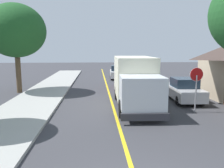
{
  "coord_description": "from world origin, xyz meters",
  "views": [
    {
      "loc": [
        -1.08,
        -4.44,
        3.69
      ],
      "look_at": [
        -0.03,
        10.37,
        1.4
      ],
      "focal_mm": 35.97,
      "sensor_mm": 36.0,
      "label": 1
    }
  ],
  "objects_px": {
    "street_tree_down_block": "(16,31)",
    "parked_van_across": "(183,90)",
    "stop_sign": "(196,81)",
    "box_truck": "(135,79)",
    "parked_car_near": "(129,80)",
    "parked_car_mid": "(117,72)"
  },
  "relations": [
    {
      "from": "parked_car_near",
      "to": "stop_sign",
      "type": "relative_size",
      "value": 1.66
    },
    {
      "from": "box_truck",
      "to": "street_tree_down_block",
      "type": "xyz_separation_m",
      "value": [
        -9.15,
        5.32,
        3.46
      ]
    },
    {
      "from": "stop_sign",
      "to": "parked_van_across",
      "type": "bearing_deg",
      "value": 81.49
    },
    {
      "from": "street_tree_down_block",
      "to": "stop_sign",
      "type": "bearing_deg",
      "value": -29.48
    },
    {
      "from": "box_truck",
      "to": "parked_car_near",
      "type": "xyz_separation_m",
      "value": [
        0.64,
        6.75,
        -0.97
      ]
    },
    {
      "from": "parked_car_near",
      "to": "parked_van_across",
      "type": "relative_size",
      "value": 0.99
    },
    {
      "from": "parked_car_near",
      "to": "parked_van_across",
      "type": "bearing_deg",
      "value": -60.62
    },
    {
      "from": "parked_car_near",
      "to": "parked_van_across",
      "type": "height_order",
      "value": "same"
    },
    {
      "from": "parked_car_mid",
      "to": "stop_sign",
      "type": "height_order",
      "value": "stop_sign"
    },
    {
      "from": "box_truck",
      "to": "street_tree_down_block",
      "type": "bearing_deg",
      "value": 149.84
    },
    {
      "from": "stop_sign",
      "to": "parked_car_mid",
      "type": "bearing_deg",
      "value": 101.24
    },
    {
      "from": "parked_car_near",
      "to": "parked_car_mid",
      "type": "xyz_separation_m",
      "value": [
        -0.44,
        7.22,
        0.0
      ]
    },
    {
      "from": "box_truck",
      "to": "parked_car_mid",
      "type": "relative_size",
      "value": 1.62
    },
    {
      "from": "box_truck",
      "to": "street_tree_down_block",
      "type": "relative_size",
      "value": 0.97
    },
    {
      "from": "box_truck",
      "to": "parked_car_mid",
      "type": "bearing_deg",
      "value": 89.17
    },
    {
      "from": "stop_sign",
      "to": "street_tree_down_block",
      "type": "relative_size",
      "value": 0.35
    },
    {
      "from": "stop_sign",
      "to": "street_tree_down_block",
      "type": "xyz_separation_m",
      "value": [
        -12.47,
        7.05,
        3.37
      ]
    },
    {
      "from": "parked_car_near",
      "to": "street_tree_down_block",
      "type": "xyz_separation_m",
      "value": [
        -9.79,
        -1.44,
        4.43
      ]
    },
    {
      "from": "parked_van_across",
      "to": "street_tree_down_block",
      "type": "distance_m",
      "value": 14.26
    },
    {
      "from": "parked_van_across",
      "to": "stop_sign",
      "type": "relative_size",
      "value": 1.69
    },
    {
      "from": "box_truck",
      "to": "parked_van_across",
      "type": "height_order",
      "value": "box_truck"
    },
    {
      "from": "street_tree_down_block",
      "to": "parked_van_across",
      "type": "bearing_deg",
      "value": -17.63
    }
  ]
}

